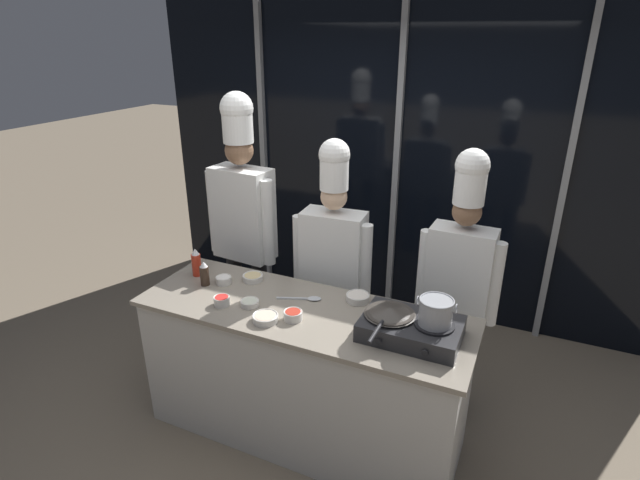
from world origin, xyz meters
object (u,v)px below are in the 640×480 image
stock_pot (436,311)px  serving_spoon_slotted (308,299)px  portable_stove (411,328)px  prep_bowl_bell_pepper (222,300)px  prep_bowl_chili_flakes (293,315)px  chef_head (243,211)px  prep_bowl_chicken (265,318)px  prep_bowl_bean_sprouts (250,302)px  prep_bowl_onion (358,297)px  prep_bowl_ginger (253,277)px  prep_bowl_rice (224,280)px  chef_sous (333,254)px  frying_pan (390,311)px  squeeze_bottle_soy (204,274)px  chef_line (460,270)px  squeeze_bottle_chili (196,263)px

stock_pot → serving_spoon_slotted: size_ratio=0.76×
portable_stove → prep_bowl_bell_pepper: portable_stove is taller
prep_bowl_chili_flakes → chef_head: size_ratio=0.05×
stock_pot → prep_bowl_chicken: stock_pot is taller
prep_bowl_bean_sprouts → prep_bowl_chicken: bearing=-33.1°
prep_bowl_onion → prep_bowl_ginger: prep_bowl_onion is taller
prep_bowl_rice → chef_sous: (0.57, 0.47, 0.09)m
prep_bowl_bell_pepper → prep_bowl_ginger: size_ratio=0.73×
frying_pan → chef_sous: 0.81m
chef_sous → prep_bowl_bean_sprouts: bearing=64.1°
squeeze_bottle_soy → prep_bowl_onion: size_ratio=1.15×
frying_pan → prep_bowl_ginger: bearing=167.7°
frying_pan → prep_bowl_rice: 1.15m
stock_pot → serving_spoon_slotted: bearing=170.5°
prep_bowl_chicken → stock_pot: bearing=11.8°
prep_bowl_bell_pepper → frying_pan: bearing=7.7°
chef_line → squeeze_bottle_chili: bearing=19.8°
prep_bowl_rice → chef_sous: chef_sous is taller
prep_bowl_bean_sprouts → chef_line: chef_line is taller
squeeze_bottle_chili → chef_line: (1.63, 0.52, 0.04)m
frying_pan → prep_bowl_ginger: 1.02m
prep_bowl_onion → prep_bowl_chicken: bearing=-132.2°
prep_bowl_chili_flakes → stock_pot: bearing=8.1°
stock_pot → chef_line: size_ratio=0.11×
frying_pan → chef_line: (0.25, 0.65, 0.01)m
prep_bowl_rice → serving_spoon_slotted: 0.60m
prep_bowl_chili_flakes → prep_bowl_bean_sprouts: bearing=173.9°
chef_sous → chef_line: (0.83, 0.07, 0.01)m
prep_bowl_bell_pepper → prep_bowl_chili_flakes: (0.46, 0.03, -0.00)m
stock_pot → squeeze_bottle_chili: 1.62m
prep_bowl_chicken → chef_sous: size_ratio=0.08×
prep_bowl_chicken → frying_pan: bearing=15.4°
portable_stove → prep_bowl_bean_sprouts: portable_stove is taller
chef_head → chef_sous: (0.76, -0.08, -0.17)m
prep_bowl_chili_flakes → chef_line: 1.09m
portable_stove → frying_pan: frying_pan is taller
squeeze_bottle_chili → prep_bowl_ginger: size_ratio=1.45×
stock_pot → chef_head: 1.70m
stock_pot → prep_bowl_chili_flakes: stock_pot is taller
frying_pan → stock_pot: 0.25m
frying_pan → chef_sous: size_ratio=0.27×
chef_head → chef_sous: size_ratio=1.13×
prep_bowl_rice → prep_bowl_ginger: prep_bowl_rice is taller
squeeze_bottle_soy → prep_bowl_chili_flakes: (0.71, -0.14, -0.05)m
stock_pot → chef_sous: 1.00m
prep_bowl_ginger → prep_bowl_chili_flakes: bearing=-34.6°
prep_bowl_chicken → prep_bowl_chili_flakes: bearing=30.2°
squeeze_bottle_chili → prep_bowl_chili_flakes: (0.84, -0.23, -0.06)m
squeeze_bottle_chili → chef_head: (0.04, 0.52, 0.20)m
frying_pan → prep_bowl_bell_pepper: frying_pan is taller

